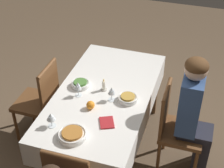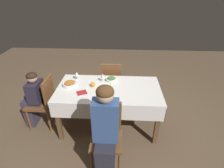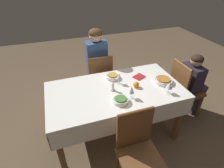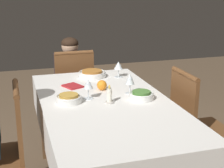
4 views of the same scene
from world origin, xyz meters
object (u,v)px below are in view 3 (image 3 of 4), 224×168
(dining_table, at_px, (115,95))
(bowl_south, at_px, (121,100))
(bowl_east, at_px, (163,80))
(orange_fruit, at_px, (136,85))
(bowl_north, at_px, (113,76))
(chair_south, at_px, (138,150))
(person_adult_denim, at_px, (96,62))
(chair_east, at_px, (183,88))
(napkin_red_folded, at_px, (139,77))
(candle_centerpiece, at_px, (113,87))
(wine_glass_east, at_px, (169,86))
(wine_glass_north, at_px, (119,77))
(wine_glass_south, at_px, (131,90))
(chair_north, at_px, (99,78))
(person_child_dark, at_px, (194,83))

(dining_table, height_order, bowl_south, bowl_south)
(bowl_east, height_order, orange_fruit, orange_fruit)
(bowl_north, bearing_deg, bowl_east, -27.13)
(chair_south, bearing_deg, person_adult_denim, 90.51)
(chair_east, distance_m, bowl_north, 1.06)
(napkin_red_folded, bearing_deg, bowl_north, 165.71)
(candle_centerpiece, height_order, orange_fruit, candle_centerpiece)
(wine_glass_east, height_order, candle_centerpiece, wine_glass_east)
(orange_fruit, bearing_deg, dining_table, 171.45)
(wine_glass_east, distance_m, orange_fruit, 0.38)
(orange_fruit, bearing_deg, bowl_north, 125.54)
(dining_table, bearing_deg, bowl_south, -95.84)
(chair_east, relative_size, wine_glass_north, 6.41)
(person_adult_denim, bearing_deg, wine_glass_south, 97.30)
(chair_south, distance_m, wine_glass_south, 0.60)
(bowl_south, height_order, orange_fruit, orange_fruit)
(dining_table, xyz_separation_m, chair_north, (-0.02, 0.68, -0.15))
(wine_glass_north, distance_m, candle_centerpiece, 0.17)
(person_adult_denim, distance_m, wine_glass_north, 0.74)
(dining_table, xyz_separation_m, bowl_south, (-0.02, -0.24, 0.12))
(chair_east, bearing_deg, orange_fruit, 95.24)
(candle_centerpiece, bearing_deg, napkin_red_folded, 21.77)
(wine_glass_north, height_order, orange_fruit, wine_glass_north)
(chair_north, relative_size, candle_centerpiece, 7.34)
(chair_north, height_order, wine_glass_south, chair_north)
(bowl_east, distance_m, wine_glass_east, 0.23)
(bowl_south, xyz_separation_m, wine_glass_south, (0.13, 0.04, 0.07))
(chair_south, xyz_separation_m, candle_centerpiece, (-0.03, 0.67, 0.28))
(bowl_south, xyz_separation_m, candle_centerpiece, (-0.01, 0.23, 0.02))
(bowl_north, distance_m, napkin_red_folded, 0.34)
(chair_south, xyz_separation_m, wine_glass_south, (0.12, 0.47, 0.34))
(candle_centerpiece, bearing_deg, orange_fruit, -4.98)
(bowl_north, relative_size, orange_fruit, 2.36)
(chair_north, xyz_separation_m, person_child_dark, (1.24, -0.64, 0.05))
(chair_north, xyz_separation_m, wine_glass_north, (0.10, -0.58, 0.34))
(person_adult_denim, bearing_deg, napkin_red_folded, 121.19)
(bowl_north, bearing_deg, person_adult_denim, 97.01)
(person_adult_denim, bearing_deg, bowl_east, 126.14)
(orange_fruit, bearing_deg, wine_glass_north, 140.14)
(chair_north, xyz_separation_m, bowl_south, (-0.00, -0.92, 0.27))
(napkin_red_folded, bearing_deg, person_adult_denim, 121.19)
(wine_glass_east, relative_size, orange_fruit, 1.80)
(person_child_dark, height_order, napkin_red_folded, person_child_dark)
(person_adult_denim, relative_size, napkin_red_folded, 7.07)
(chair_east, xyz_separation_m, orange_fruit, (-0.80, -0.07, 0.28))
(chair_south, bearing_deg, bowl_east, 45.09)
(person_child_dark, distance_m, wine_glass_east, 0.78)
(napkin_red_folded, bearing_deg, wine_glass_north, -169.87)
(bowl_east, bearing_deg, person_adult_denim, 126.14)
(chair_east, relative_size, wine_glass_south, 6.14)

